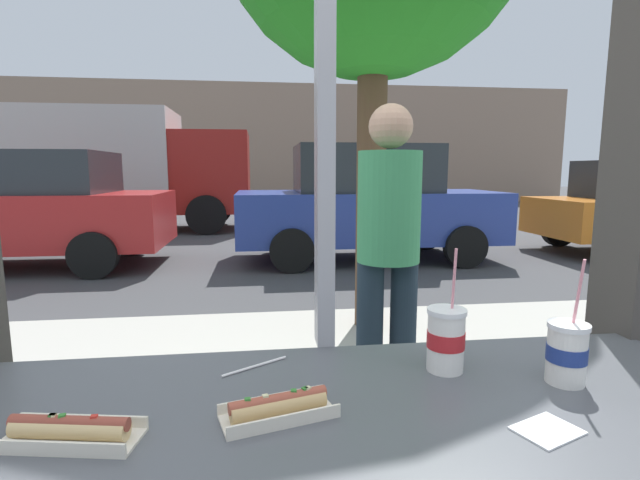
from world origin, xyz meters
name	(u,v)px	position (x,y,z in m)	size (l,w,h in m)	color
ground_plane	(271,244)	(0.00, 8.00, 0.00)	(60.00, 60.00, 0.00)	#424244
sidewalk_strip	(292,387)	(0.00, 1.60, 0.07)	(16.00, 2.80, 0.14)	#B2ADA3
window_wall	(325,27)	(0.00, 0.08, 1.83)	(2.63, 0.20, 2.90)	#423D38
building_facade_far	(264,145)	(0.00, 20.11, 2.58)	(28.00, 1.20, 5.17)	gray
soda_cup_left	(567,352)	(0.54, -0.26, 1.02)	(0.09, 0.09, 0.30)	silver
soda_cup_right	(446,339)	(0.28, -0.15, 1.03)	(0.10, 0.10, 0.32)	white
hotdog_tray_near	(70,430)	(-0.54, -0.37, 0.97)	(0.27, 0.14, 0.05)	beige
hotdog_tray_far	(279,407)	(-0.15, -0.33, 0.97)	(0.25, 0.16, 0.05)	beige
loose_straw	(255,366)	(-0.20, -0.08, 0.95)	(0.01, 0.01, 0.19)	white
napkin_wrapper	(547,430)	(0.37, -0.45, 0.95)	(0.12, 0.09, 0.00)	white
parked_car_red	(22,209)	(-3.68, 6.17, 0.88)	(4.21, 1.96, 1.73)	red
parked_car_blue	(367,203)	(1.52, 6.17, 0.92)	(4.18, 1.88, 1.84)	#283D93
box_truck	(113,166)	(-3.66, 10.60, 1.56)	(6.15, 2.44, 2.85)	beige
pedestrian	(388,243)	(0.47, 1.07, 1.08)	(0.32, 0.32, 1.63)	#1F2F3C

